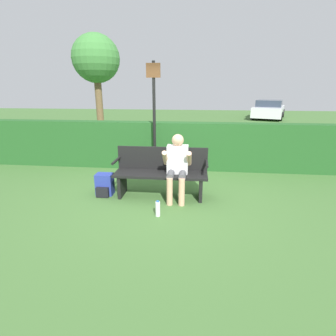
# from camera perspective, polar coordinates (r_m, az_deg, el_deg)

# --- Properties ---
(ground_plane) EXTENTS (40.00, 40.00, 0.00)m
(ground_plane) POSITION_cam_1_polar(r_m,az_deg,el_deg) (5.14, -1.55, -6.17)
(ground_plane) COLOR #426B33
(hedge_back) EXTENTS (12.00, 0.38, 1.19)m
(hedge_back) POSITION_cam_1_polar(r_m,az_deg,el_deg) (6.74, 0.54, 4.89)
(hedge_back) COLOR #235623
(hedge_back) RESTS_ON ground
(park_bench) EXTENTS (1.77, 0.52, 0.93)m
(park_bench) POSITION_cam_1_polar(r_m,az_deg,el_deg) (5.04, -1.49, -0.90)
(park_bench) COLOR black
(park_bench) RESTS_ON ground
(person_seated) EXTENTS (0.53, 0.57, 1.22)m
(person_seated) POSITION_cam_1_polar(r_m,az_deg,el_deg) (4.83, 2.00, 0.94)
(person_seated) COLOR silver
(person_seated) RESTS_ON ground
(backpack) EXTENTS (0.32, 0.32, 0.43)m
(backpack) POSITION_cam_1_polar(r_m,az_deg,el_deg) (5.29, -13.65, -3.62)
(backpack) COLOR #283893
(backpack) RESTS_ON ground
(water_bottle) EXTENTS (0.08, 0.08, 0.27)m
(water_bottle) POSITION_cam_1_polar(r_m,az_deg,el_deg) (4.35, -2.25, -8.87)
(water_bottle) COLOR white
(water_bottle) RESTS_ON ground
(signpost) EXTENTS (0.32, 0.09, 2.59)m
(signpost) POSITION_cam_1_polar(r_m,az_deg,el_deg) (6.22, -3.03, 11.94)
(signpost) COLOR black
(signpost) RESTS_ON ground
(parked_car) EXTENTS (2.93, 4.20, 1.21)m
(parked_car) POSITION_cam_1_polar(r_m,az_deg,el_deg) (19.15, 21.08, 11.79)
(parked_car) COLOR silver
(parked_car) RESTS_ON ground
(tree) EXTENTS (1.83, 1.83, 4.01)m
(tree) POSITION_cam_1_polar(r_m,az_deg,el_deg) (11.30, -15.41, 21.74)
(tree) COLOR brown
(tree) RESTS_ON ground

